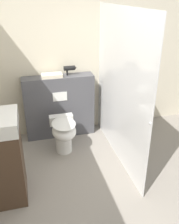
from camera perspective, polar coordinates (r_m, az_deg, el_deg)
name	(u,v)px	position (r m, az deg, el deg)	size (l,w,h in m)	color
ground_plane	(103,211)	(2.96, 3.20, -21.75)	(12.00, 12.00, 0.00)	gray
wall_back	(68,57)	(4.01, -5.01, 12.31)	(8.00, 0.06, 2.50)	beige
partition_panel	(59,106)	(4.06, -6.88, 1.27)	(1.11, 0.26, 1.01)	#4C4C51
shower_glass	(119,89)	(3.32, 6.86, 5.18)	(0.04, 1.85, 2.04)	silver
toilet	(64,133)	(3.66, -5.93, -4.71)	(0.35, 0.54, 0.52)	white
hair_drier	(70,68)	(3.88, -4.54, 9.92)	(0.20, 0.07, 0.15)	black
folded_towel	(52,75)	(3.84, -8.60, 8.27)	(0.31, 0.19, 0.05)	beige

